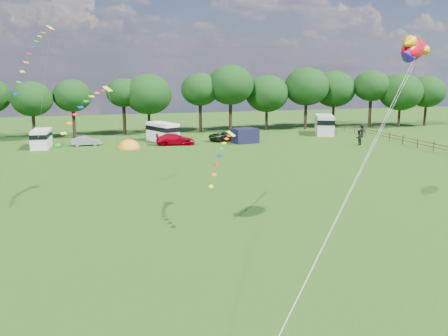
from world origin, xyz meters
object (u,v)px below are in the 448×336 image
object	(u,v)px
car_d	(226,136)
tent_orange	(129,148)
campervan_c	(163,131)
walker_a	(358,138)
campervan_b	(41,138)
fish_kite	(412,49)
car_c	(175,139)
campervan_d	(324,124)
car_b	(86,141)
tent_greyblue	(246,141)
walker_b	(362,131)

from	to	relation	value
car_d	tent_orange	bearing A→B (deg)	80.11
campervan_c	walker_a	size ratio (longest dim) A/B	2.90
car_d	campervan_b	bearing A→B (deg)	66.00
tent_orange	fish_kite	bearing A→B (deg)	-69.27
car_c	campervan_d	size ratio (longest dim) A/B	0.76
car_c	campervan_b	size ratio (longest dim) A/B	1.00
walker_a	campervan_d	bearing A→B (deg)	-121.82
car_c	fish_kite	distance (m)	39.28
car_b	car_d	xyz separation A→B (m)	(18.37, -0.64, 0.04)
car_d	fish_kite	xyz separation A→B (m)	(0.23, -39.07, 10.16)
tent_greyblue	fish_kite	world-z (taller)	fish_kite
tent_orange	car_d	bearing A→B (deg)	13.65
tent_orange	walker_b	xyz separation A→B (m)	(32.99, 1.15, 0.93)
campervan_c	tent_greyblue	xyz separation A→B (m)	(10.97, -2.54, -1.34)
car_b	car_d	bearing A→B (deg)	-92.73
car_b	fish_kite	world-z (taller)	fish_kite
campervan_c	campervan_d	bearing A→B (deg)	-111.25
campervan_b	tent_greyblue	distance (m)	26.37
campervan_b	walker_a	size ratio (longest dim) A/B	2.49
car_b	walker_b	xyz separation A→B (m)	(38.03, -2.72, 0.34)
car_d	campervan_b	distance (m)	23.73
tent_orange	walker_a	world-z (taller)	walker_a
campervan_c	tent_greyblue	distance (m)	11.34
tent_orange	campervan_c	bearing A→B (deg)	44.82
campervan_d	tent_greyblue	xyz separation A→B (m)	(-13.49, -3.42, -1.52)
tent_greyblue	fish_kite	xyz separation A→B (m)	(-2.38, -38.23, 10.78)
fish_kite	walker_a	world-z (taller)	fish_kite
car_c	walker_a	bearing A→B (deg)	-99.48
campervan_d	walker_b	size ratio (longest dim) A/B	3.34
tent_greyblue	tent_orange	bearing A→B (deg)	-171.44
car_c	campervan_b	distance (m)	16.56
campervan_b	walker_a	distance (m)	40.02
car_b	tent_orange	bearing A→B (deg)	-128.27
car_c	campervan_d	distance (m)	23.83
tent_greyblue	fish_kite	distance (m)	39.80
tent_greyblue	walker_a	distance (m)	14.88
walker_b	tent_orange	bearing A→B (deg)	-13.20
fish_kite	campervan_b	bearing A→B (deg)	82.34
car_b	walker_b	bearing A→B (deg)	-94.83
walker_b	car_b	bearing A→B (deg)	-19.29
campervan_b	car_c	bearing A→B (deg)	-92.14
car_d	tent_orange	xyz separation A→B (m)	(-13.33, -3.24, -0.62)
car_c	walker_b	distance (m)	26.95
walker_a	walker_b	size ratio (longest dim) A/B	1.02
car_d	campervan_d	bearing A→B (deg)	-104.43
car_d	campervan_c	bearing A→B (deg)	54.99
campervan_b	tent_greyblue	world-z (taller)	campervan_b
walker_b	fish_kite	bearing A→B (deg)	47.10
campervan_b	campervan_c	size ratio (longest dim) A/B	0.86
campervan_c	fish_kite	xyz separation A→B (m)	(8.60, -40.77, 9.44)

